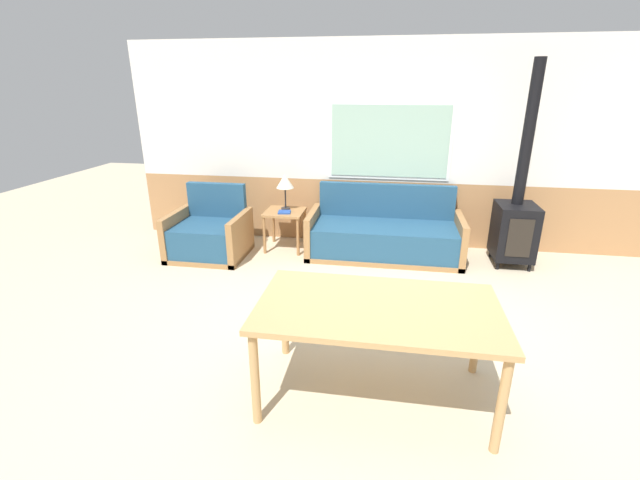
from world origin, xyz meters
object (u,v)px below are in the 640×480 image
table_lamp (285,182)px  dining_table (378,315)px  couch (384,236)px  armchair (210,236)px  wood_stove (516,218)px  side_table (285,217)px

table_lamp → dining_table: table_lamp is taller
couch → table_lamp: size_ratio=4.09×
armchair → dining_table: size_ratio=0.58×
armchair → wood_stove: 3.87m
armchair → dining_table: (2.26, -2.38, 0.39)m
armchair → table_lamp: (0.91, 0.50, 0.64)m
armchair → couch: bearing=-5.7°
side_table → wood_stove: size_ratio=0.22×
armchair → wood_stove: wood_stove is taller
couch → wood_stove: 1.62m
dining_table → table_lamp: bearing=115.2°
side_table → couch: bearing=-1.4°
table_lamp → dining_table: bearing=-64.8°
table_lamp → wood_stove: 2.95m
couch → table_lamp: (-1.35, 0.12, 0.65)m
table_lamp → armchair: bearing=-151.4°
side_table → dining_table: (1.35, -2.79, 0.22)m
side_table → table_lamp: size_ratio=1.11×
armchair → wood_stove: (3.84, 0.36, 0.33)m
wood_stove → couch: bearing=179.3°
couch → side_table: 1.35m
side_table → dining_table: 3.10m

